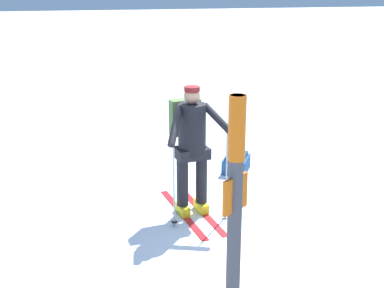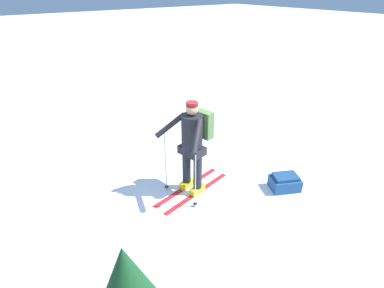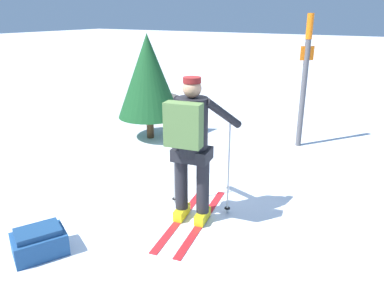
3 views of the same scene
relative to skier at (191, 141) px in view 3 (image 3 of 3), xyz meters
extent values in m
plane|color=white|center=(0.56, -0.40, -1.00)|extent=(80.00, 80.00, 0.00)
cube|color=red|center=(0.14, 0.00, -0.99)|extent=(0.37, 1.58, 0.01)
cube|color=yellow|center=(0.14, 0.00, -0.93)|extent=(0.16, 0.31, 0.12)
cylinder|color=black|center=(0.14, 0.00, -0.51)|extent=(0.15, 0.15, 0.71)
cube|color=red|center=(-0.13, -0.05, -0.99)|extent=(0.37, 1.58, 0.01)
cube|color=yellow|center=(-0.13, -0.05, -0.93)|extent=(0.16, 0.31, 0.12)
cylinder|color=black|center=(-0.13, -0.05, -0.51)|extent=(0.15, 0.15, 0.71)
cube|color=black|center=(0.00, -0.03, -0.16)|extent=(0.46, 0.37, 0.14)
cylinder|color=black|center=(0.00, -0.03, 0.16)|extent=(0.35, 0.35, 0.64)
sphere|color=tan|center=(0.00, -0.03, 0.59)|extent=(0.21, 0.21, 0.21)
cylinder|color=maroon|center=(0.00, -0.03, 0.68)|extent=(0.19, 0.19, 0.06)
cube|color=#4C6B38|center=(-0.04, 0.23, 0.25)|extent=(0.41, 0.22, 0.47)
cylinder|color=#B2B7BC|center=(0.40, -0.26, -0.39)|extent=(0.02, 0.02, 1.20)
cylinder|color=black|center=(0.40, -0.26, -0.94)|extent=(0.07, 0.07, 0.01)
cylinder|color=black|center=(0.33, -0.18, 0.28)|extent=(0.42, 0.46, 0.41)
cylinder|color=#B2B7BC|center=(-0.29, -0.38, -0.39)|extent=(0.02, 0.02, 1.20)
cylinder|color=black|center=(-0.29, -0.38, -0.94)|extent=(0.07, 0.07, 0.01)
cylinder|color=black|center=(-0.25, -0.28, 0.28)|extent=(0.28, 0.53, 0.41)
cube|color=navy|center=(0.99, 1.36, -0.88)|extent=(0.56, 0.62, 0.23)
cube|color=navy|center=(0.99, 1.36, -0.74)|extent=(0.46, 0.51, 0.06)
cylinder|color=#4C4C51|center=(-0.34, -3.31, 0.17)|extent=(0.10, 0.10, 2.33)
cylinder|color=orange|center=(-0.34, -3.31, 1.13)|extent=(0.11, 0.11, 0.42)
cube|color=orange|center=(-0.34, -3.31, 0.68)|extent=(0.20, 0.17, 0.24)
ellipsoid|color=#5B5651|center=(2.85, -3.56, -0.69)|extent=(1.10, 0.93, 0.60)
cylinder|color=#4C331E|center=(2.30, -2.27, -0.78)|extent=(0.14, 0.14, 0.44)
cone|color=#14421E|center=(2.30, -2.27, 0.22)|extent=(1.19, 1.19, 1.55)
camera|label=1|loc=(-1.21, -6.38, 2.05)|focal=50.00mm
camera|label=2|loc=(3.54, -2.68, 2.35)|focal=28.00mm
camera|label=3|loc=(-2.01, 3.35, 1.35)|focal=35.00mm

